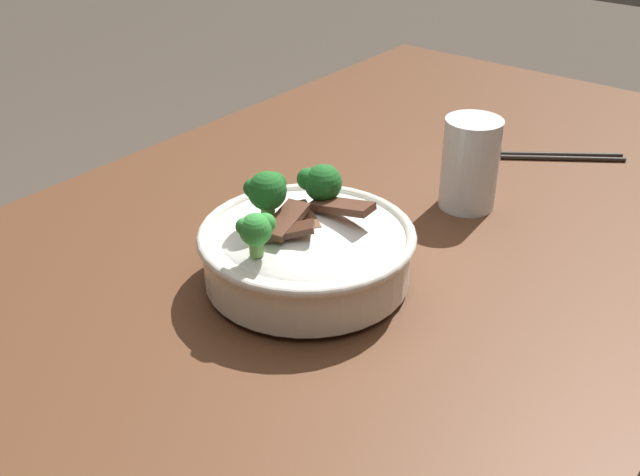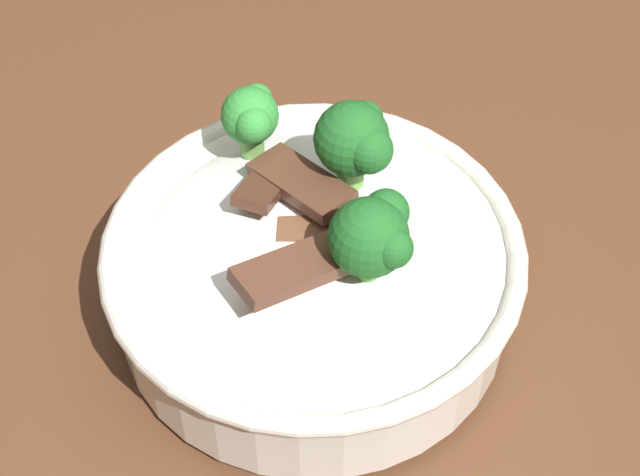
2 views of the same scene
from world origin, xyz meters
TOP-DOWN VIEW (x-y plane):
  - rice_bowl at (-0.16, -0.02)m, footprint 0.25×0.25m

SIDE VIEW (x-z plane):
  - rice_bowl at x=-0.16m, z-range 0.78..0.92m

